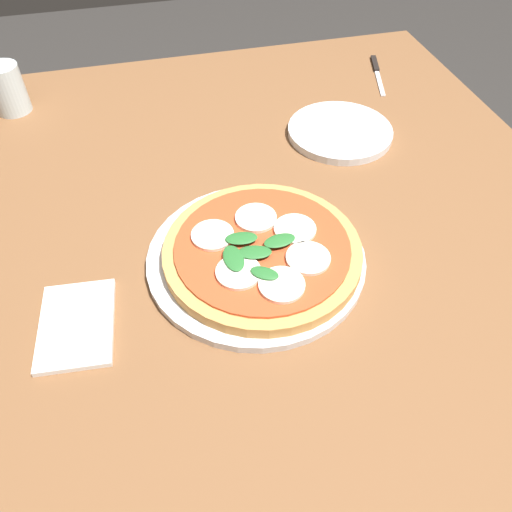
{
  "coord_description": "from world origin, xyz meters",
  "views": [
    {
      "loc": [
        0.51,
        -0.16,
        1.28
      ],
      "look_at": [
        0.05,
        -0.05,
        0.77
      ],
      "focal_mm": 35.59,
      "sensor_mm": 36.0,
      "label": 1
    }
  ],
  "objects": [
    {
      "name": "glass_cup",
      "position": [
        -0.45,
        -0.4,
        0.8
      ],
      "size": [
        0.06,
        0.06,
        0.09
      ],
      "primitive_type": "cylinder",
      "color": "silver",
      "rests_on": "dining_table"
    },
    {
      "name": "ground_plane",
      "position": [
        0.0,
        0.0,
        0.0
      ],
      "size": [
        6.0,
        6.0,
        0.0
      ],
      "primitive_type": "plane",
      "color": "#2D2B28"
    },
    {
      "name": "pizza",
      "position": [
        0.05,
        -0.04,
        0.78
      ],
      "size": [
        0.27,
        0.27,
        0.03
      ],
      "color": "tan",
      "rests_on": "serving_tray"
    },
    {
      "name": "dining_table",
      "position": [
        0.0,
        0.0,
        0.65
      ],
      "size": [
        1.19,
        0.98,
        0.76
      ],
      "color": "brown",
      "rests_on": "ground_plane"
    },
    {
      "name": "serving_tray",
      "position": [
        0.05,
        -0.05,
        0.76
      ],
      "size": [
        0.3,
        0.3,
        0.01
      ],
      "primitive_type": "cylinder",
      "color": "silver",
      "rests_on": "dining_table"
    },
    {
      "name": "plate_white",
      "position": [
        -0.22,
        0.18,
        0.76
      ],
      "size": [
        0.19,
        0.19,
        0.01
      ],
      "primitive_type": "cylinder",
      "color": "white",
      "rests_on": "dining_table"
    },
    {
      "name": "knife",
      "position": [
        -0.42,
        0.34,
        0.76
      ],
      "size": [
        0.16,
        0.06,
        0.01
      ],
      "color": "black",
      "rests_on": "dining_table"
    },
    {
      "name": "napkin",
      "position": [
        0.1,
        -0.29,
        0.76
      ],
      "size": [
        0.14,
        0.1,
        0.01
      ],
      "primitive_type": "cube",
      "rotation": [
        0.0,
        0.0,
        -0.09
      ],
      "color": "white",
      "rests_on": "dining_table"
    }
  ]
}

